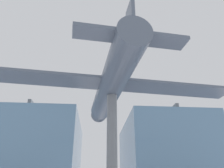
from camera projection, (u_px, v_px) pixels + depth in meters
name	position (u px, v px, depth m)	size (l,w,h in m)	color
glass_pavilion_left	(37.00, 160.00, 28.43)	(10.57, 15.03, 10.84)	slate
glass_pavilion_right	(164.00, 161.00, 29.62)	(10.57, 15.03, 10.84)	slate
support_pylon_central	(112.00, 153.00, 12.83)	(0.64, 0.64, 7.31)	slate
suspended_airplane	(111.00, 86.00, 15.01)	(17.40, 13.17, 2.98)	#4C5666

